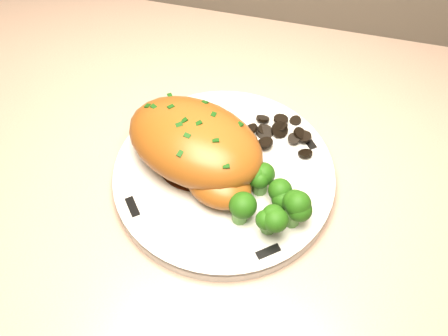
% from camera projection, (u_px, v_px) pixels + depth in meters
% --- Properties ---
extents(counter, '(2.03, 0.67, 1.00)m').
position_uv_depth(counter, '(157.00, 301.00, 1.05)').
color(counter, brown).
rests_on(counter, ground).
extents(plate, '(0.28, 0.28, 0.02)m').
position_uv_depth(plate, '(224.00, 177.00, 0.67)').
color(plate, silver).
rests_on(plate, counter).
extents(rim_accent_0, '(0.02, 0.03, 0.00)m').
position_uv_depth(rim_accent_0, '(308.00, 141.00, 0.69)').
color(rim_accent_0, black).
rests_on(rim_accent_0, plate).
extents(rim_accent_1, '(0.03, 0.02, 0.00)m').
position_uv_depth(rim_accent_1, '(187.00, 107.00, 0.72)').
color(rim_accent_1, black).
rests_on(rim_accent_1, plate).
extents(rim_accent_2, '(0.02, 0.03, 0.00)m').
position_uv_depth(rim_accent_2, '(132.00, 207.00, 0.63)').
color(rim_accent_2, black).
rests_on(rim_accent_2, plate).
extents(rim_accent_3, '(0.03, 0.02, 0.00)m').
position_uv_depth(rim_accent_3, '(268.00, 252.00, 0.60)').
color(rim_accent_3, black).
rests_on(rim_accent_3, plate).
extents(gravy_pool, '(0.09, 0.09, 0.00)m').
position_uv_depth(gravy_pool, '(196.00, 159.00, 0.67)').
color(gravy_pool, black).
rests_on(gravy_pool, plate).
extents(chicken_breast, '(0.20, 0.16, 0.07)m').
position_uv_depth(chicken_breast, '(198.00, 147.00, 0.64)').
color(chicken_breast, '#914E19').
rests_on(chicken_breast, plate).
extents(mushroom_pile, '(0.08, 0.06, 0.02)m').
position_uv_depth(mushroom_pile, '(278.00, 135.00, 0.69)').
color(mushroom_pile, black).
rests_on(mushroom_pile, plate).
extents(broccoli_florets, '(0.10, 0.07, 0.04)m').
position_uv_depth(broccoli_florets, '(263.00, 199.00, 0.61)').
color(broccoli_florets, '#4D8839').
rests_on(broccoli_florets, plate).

